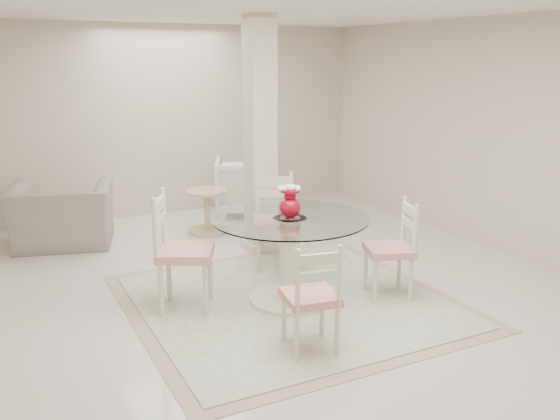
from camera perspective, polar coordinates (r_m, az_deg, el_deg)
name	(u,v)px	position (r m, az deg, el deg)	size (l,w,h in m)	color
ground	(271,293)	(5.85, -0.88, -7.99)	(7.00, 7.00, 0.00)	silver
room_shell	(270,101)	(5.42, -0.96, 10.46)	(6.02, 7.02, 2.71)	beige
column	(260,137)	(6.85, -1.92, 7.05)	(0.30, 0.30, 2.70)	beige
area_rug	(290,301)	(5.64, 0.93, -8.77)	(2.89, 2.89, 0.02)	tan
dining_table	(290,260)	(5.49, 0.94, -4.80)	(1.43, 1.43, 0.83)	#F6ECCA
red_vase	(290,202)	(5.34, 0.95, 0.77)	(0.23, 0.20, 0.30)	#9F041B
dining_chair_east	(396,242)	(5.70, 11.11, -3.01)	(0.53, 0.53, 1.04)	beige
dining_chair_north	(275,213)	(6.41, -0.50, -0.33)	(0.60, 0.60, 1.13)	beige
dining_chair_west	(176,243)	(5.37, -9.96, -3.12)	(0.64, 0.64, 1.20)	#EDE5C3
dining_chair_south	(313,291)	(4.52, 3.21, -7.75)	(0.46, 0.46, 1.00)	#EEE7C4
recliner_taupe	(62,215)	(7.65, -20.20, -0.48)	(1.17, 1.02, 0.76)	gray
armchair_white	(246,186)	(8.68, -3.26, 2.33)	(0.88, 0.91, 0.83)	white
side_table	(207,213)	(7.79, -7.00, -0.29)	(0.55, 0.55, 0.57)	#D6BB84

